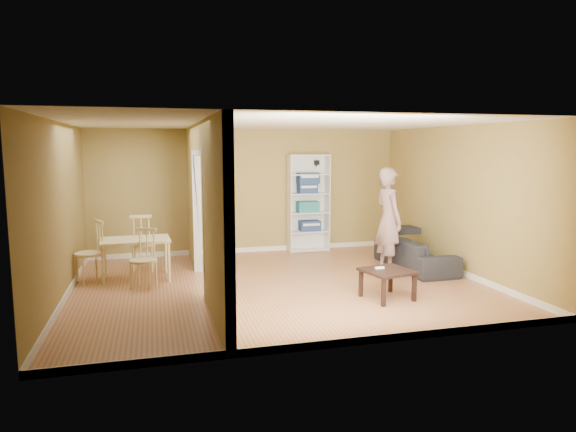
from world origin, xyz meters
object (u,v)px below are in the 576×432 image
at_px(dining_table, 136,243).
at_px(chair_far, 143,242).
at_px(chair_left, 89,252).
at_px(sofa, 415,249).
at_px(bookshelf, 308,203).
at_px(person, 389,211).
at_px(coffee_table, 387,274).
at_px(chair_near, 143,259).

xyz_separation_m(dining_table, chair_far, (0.10, 0.67, -0.10)).
bearing_deg(chair_left, dining_table, 66.61).
relative_size(sofa, bookshelf, 0.94).
bearing_deg(person, sofa, -84.36).
bearing_deg(sofa, chair_left, 85.04).
bearing_deg(bookshelf, coffee_table, -88.79).
bearing_deg(bookshelf, chair_left, -158.63).
bearing_deg(dining_table, chair_far, 81.14).
xyz_separation_m(person, chair_far, (-4.26, 1.25, -0.58)).
height_order(person, chair_far, person).
xyz_separation_m(sofa, dining_table, (-4.96, 0.48, 0.25)).
height_order(sofa, bookshelf, bookshelf).
height_order(bookshelf, chair_near, bookshelf).
distance_m(sofa, dining_table, 4.99).
bearing_deg(dining_table, bookshelf, 25.15).
relative_size(sofa, person, 0.88).
xyz_separation_m(coffee_table, dining_table, (-3.61, 2.12, 0.25)).
bearing_deg(chair_left, sofa, 61.02).
xyz_separation_m(sofa, chair_near, (-4.83, -0.11, 0.10)).
height_order(sofa, person, person).
bearing_deg(sofa, dining_table, 84.21).
distance_m(person, bookshelf, 2.38).
relative_size(bookshelf, coffee_table, 3.15).
distance_m(bookshelf, coffee_table, 3.84).
relative_size(chair_left, chair_far, 0.99).
bearing_deg(chair_near, chair_left, 168.84).
bearing_deg(person, bookshelf, 16.78).
relative_size(person, chair_near, 2.33).
bearing_deg(coffee_table, chair_near, 156.15).
distance_m(sofa, chair_left, 5.72).
relative_size(person, chair_far, 2.11).
bearing_deg(chair_far, coffee_table, 146.18).
distance_m(person, chair_far, 4.48).
bearing_deg(person, coffee_table, 150.43).
xyz_separation_m(dining_table, chair_near, (0.13, -0.58, -0.15)).
distance_m(coffee_table, chair_near, 3.81).
bearing_deg(chair_far, chair_left, 43.93).
height_order(bookshelf, chair_left, bookshelf).
bearing_deg(chair_near, chair_far, 113.32).
relative_size(sofa, chair_left, 1.89).
distance_m(sofa, chair_far, 4.99).
xyz_separation_m(bookshelf, coffee_table, (0.08, -3.78, -0.67)).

